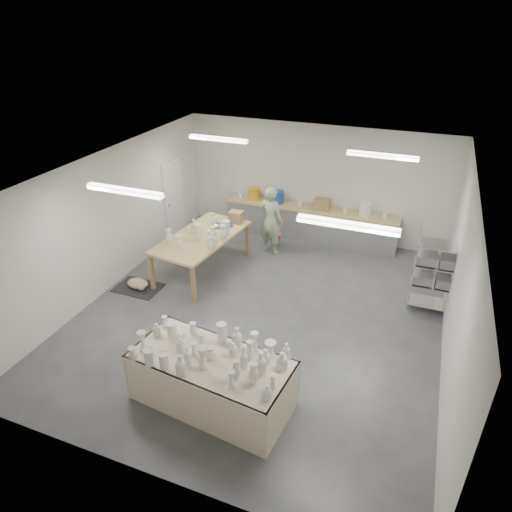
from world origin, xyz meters
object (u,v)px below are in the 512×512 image
at_px(red_stool, 274,237).
at_px(drying_table, 213,379).
at_px(work_table, 206,235).
at_px(potter, 271,221).

bearing_deg(red_stool, drying_table, -81.00).
xyz_separation_m(work_table, red_stool, (1.09, 1.69, -0.63)).
relative_size(potter, red_stool, 3.82).
xyz_separation_m(drying_table, work_table, (-1.93, 3.66, 0.47)).
height_order(work_table, red_stool, work_table).
xyz_separation_m(potter, red_stool, (-0.00, 0.27, -0.58)).
height_order(drying_table, work_table, work_table).
height_order(drying_table, potter, potter).
relative_size(drying_table, potter, 1.47).
relative_size(drying_table, red_stool, 5.60).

